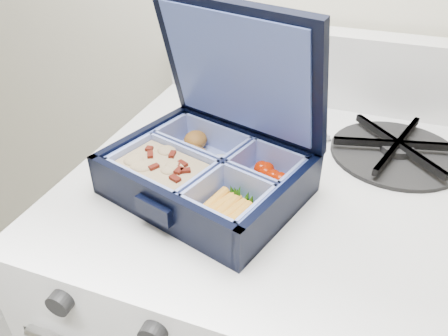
% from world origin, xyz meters
% --- Properties ---
extents(bento_box, '(0.29, 0.25, 0.06)m').
position_xyz_m(bento_box, '(0.34, 1.61, 0.89)').
color(bento_box, black).
rests_on(bento_box, stove).
extents(burner_grate, '(0.24, 0.24, 0.03)m').
position_xyz_m(burner_grate, '(0.57, 1.80, 0.87)').
color(burner_grate, black).
rests_on(burner_grate, stove).
extents(burner_grate_rear, '(0.24, 0.24, 0.02)m').
position_xyz_m(burner_grate_rear, '(0.32, 1.81, 0.87)').
color(burner_grate_rear, black).
rests_on(burner_grate_rear, stove).
extents(fork, '(0.12, 0.15, 0.01)m').
position_xyz_m(fork, '(0.41, 1.73, 0.86)').
color(fork, '#AFAFAF').
rests_on(fork, stove).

